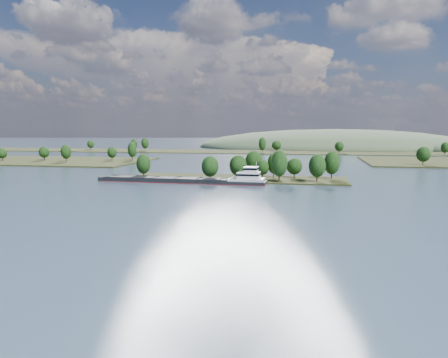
# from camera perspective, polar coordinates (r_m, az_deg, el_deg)

# --- Properties ---
(ground) EXTENTS (1800.00, 1800.00, 0.00)m
(ground) POSITION_cam_1_polar(r_m,az_deg,el_deg) (143.16, -2.39, -2.81)
(ground) COLOR #324156
(ground) RESTS_ON ground
(tree_island) EXTENTS (100.00, 32.02, 14.85)m
(tree_island) POSITION_cam_1_polar(r_m,az_deg,el_deg) (198.82, 3.50, 1.07)
(tree_island) COLOR #252B13
(tree_island) RESTS_ON ground
(back_shoreline) EXTENTS (900.00, 60.00, 15.60)m
(back_shoreline) POSITION_cam_1_polar(r_m,az_deg,el_deg) (418.36, 7.88, 3.53)
(back_shoreline) COLOR #252B13
(back_shoreline) RESTS_ON ground
(hill_west) EXTENTS (320.00, 160.00, 44.00)m
(hill_west) POSITION_cam_1_polar(r_m,az_deg,el_deg) (518.45, 14.17, 3.92)
(hill_west) COLOR #44573C
(hill_west) RESTS_ON ground
(cargo_barge) EXTENTS (75.21, 11.62, 10.14)m
(cargo_barge) POSITION_cam_1_polar(r_m,az_deg,el_deg) (189.21, -4.13, -0.09)
(cargo_barge) COLOR black
(cargo_barge) RESTS_ON ground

